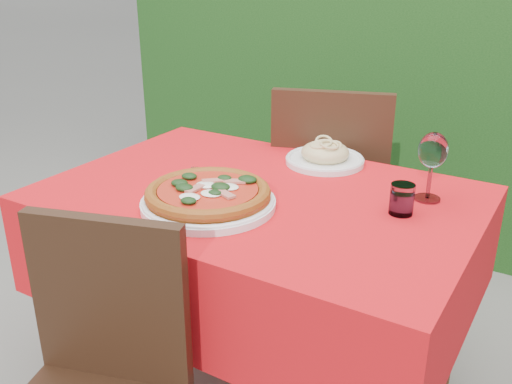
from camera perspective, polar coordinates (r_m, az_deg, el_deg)
The scene contains 9 objects.
hedge at distance 3.04m, azimuth 15.90°, elevation 12.61°, with size 3.20×0.55×1.78m.
dining_table at distance 1.76m, azimuth 0.29°, elevation -4.49°, with size 1.26×0.86×0.75m.
chair_near at distance 1.43m, azimuth -15.70°, elevation -17.61°, with size 0.49×0.49×0.86m.
chair_far at distance 2.26m, azimuth 7.45°, elevation 0.36°, with size 0.55×0.55×0.96m.
pizza_plate at distance 1.59m, azimuth -4.81°, elevation -0.42°, with size 0.43×0.43×0.07m.
pasta_plate at distance 1.94m, azimuth 6.91°, elevation 3.62°, with size 0.26×0.26×0.08m.
water_glass at distance 1.59m, azimuth 14.36°, elevation -0.84°, with size 0.07×0.07×0.09m.
wine_glass at distance 1.67m, azimuth 17.26°, elevation 3.73°, with size 0.08×0.08×0.20m.
fork at distance 1.80m, azimuth -6.89°, elevation 1.34°, with size 0.02×0.19×0.00m, color silver.
Camera 1 is at (0.81, -1.35, 1.40)m, focal length 40.00 mm.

